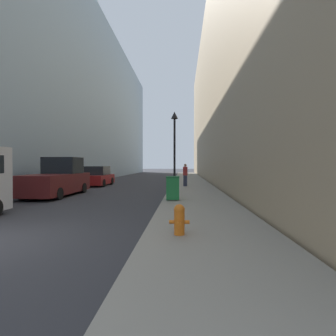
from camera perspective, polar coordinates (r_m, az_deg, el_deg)
The scene contains 9 objects.
sidewalk_right at distance 23.64m, azimuth 5.07°, elevation -3.49°, with size 3.43×60.00×0.12m.
building_left_glass at distance 36.12m, azimuth -23.01°, elevation 13.82°, with size 12.00×60.00×20.01m.
building_right_stone at distance 33.72m, azimuth 18.52°, elevation 14.93°, with size 12.00×60.00×20.17m.
fire_hydrant at distance 6.48m, azimuth 2.48°, elevation -10.96°, with size 0.50×0.38×0.74m.
trash_bin at distance 12.62m, azimuth 1.07°, elevation -4.32°, with size 0.62×0.60×1.14m.
lamppost at distance 16.19m, azimuth 1.43°, elevation 6.25°, with size 0.43×0.43×4.94m.
pickup_truck at distance 16.65m, azimuth -22.95°, elevation -2.37°, with size 2.19×5.32×2.26m.
parked_sedan_near at distance 23.25m, azimuth -15.06°, elevation -1.88°, with size 1.94×4.09×1.67m.
pedestrian_on_sidewalk at distance 20.59m, azimuth 3.77°, elevation -1.51°, with size 0.35×0.23×1.75m.
Camera 1 is at (4.85, -5.56, 1.83)m, focal length 28.00 mm.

